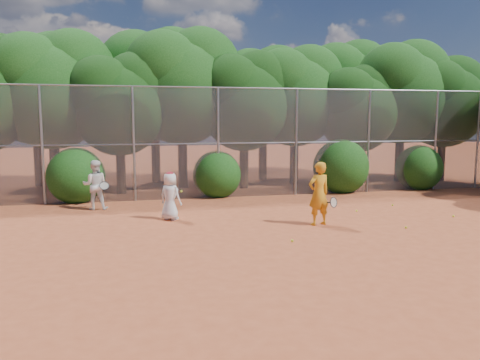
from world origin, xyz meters
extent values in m
plane|color=#A54625|center=(0.00, 0.00, 0.00)|extent=(80.00, 80.00, 0.00)
cylinder|color=gray|center=(-7.00, 6.00, 2.00)|extent=(0.09, 0.09, 4.00)
cylinder|color=gray|center=(-4.00, 6.00, 2.00)|extent=(0.09, 0.09, 4.00)
cylinder|color=gray|center=(-1.00, 6.00, 2.00)|extent=(0.09, 0.09, 4.00)
cylinder|color=gray|center=(2.00, 6.00, 2.00)|extent=(0.09, 0.09, 4.00)
cylinder|color=gray|center=(5.00, 6.00, 2.00)|extent=(0.09, 0.09, 4.00)
cylinder|color=gray|center=(8.00, 6.00, 2.00)|extent=(0.09, 0.09, 4.00)
cylinder|color=gray|center=(0.00, 6.00, 4.00)|extent=(20.00, 0.05, 0.05)
cylinder|color=gray|center=(0.00, 6.00, 2.00)|extent=(20.00, 0.04, 0.04)
cube|color=slate|center=(0.00, 6.00, 2.00)|extent=(20.00, 0.02, 4.00)
cylinder|color=gray|center=(10.00, 6.00, 2.00)|extent=(0.09, 0.09, 4.00)
sphere|color=black|center=(-8.74, 8.38, 4.47)|extent=(3.05, 3.05, 3.05)
cylinder|color=black|center=(-7.00, 8.50, 1.26)|extent=(0.38, 0.38, 2.52)
sphere|color=#123F0F|center=(-7.00, 8.50, 3.73)|extent=(4.03, 4.03, 4.03)
sphere|color=#123F0F|center=(-6.19, 8.90, 4.74)|extent=(3.23, 3.23, 3.23)
sphere|color=#123F0F|center=(-7.71, 8.20, 4.54)|extent=(3.02, 3.02, 3.02)
cylinder|color=black|center=(-4.50, 7.80, 1.08)|extent=(0.36, 0.36, 2.17)
sphere|color=black|center=(-4.50, 7.80, 3.21)|extent=(3.47, 3.47, 3.47)
sphere|color=black|center=(-3.81, 8.15, 4.08)|extent=(2.78, 2.78, 2.78)
sphere|color=black|center=(-5.11, 7.54, 3.91)|extent=(2.60, 2.60, 2.60)
cylinder|color=black|center=(-2.00, 8.80, 1.33)|extent=(0.39, 0.39, 2.66)
sphere|color=#123F0F|center=(-2.00, 8.80, 3.94)|extent=(4.26, 4.26, 4.26)
sphere|color=#123F0F|center=(-1.15, 9.23, 5.00)|extent=(3.40, 3.40, 3.40)
sphere|color=#123F0F|center=(-2.74, 8.48, 4.79)|extent=(3.19, 3.19, 3.19)
cylinder|color=black|center=(0.50, 8.20, 1.14)|extent=(0.37, 0.37, 2.27)
sphere|color=black|center=(0.50, 8.20, 3.37)|extent=(3.64, 3.64, 3.64)
sphere|color=black|center=(1.23, 8.56, 4.28)|extent=(2.91, 2.91, 2.91)
sphere|color=black|center=(-0.14, 7.93, 4.10)|extent=(2.73, 2.73, 2.73)
cylinder|color=black|center=(3.00, 9.00, 1.22)|extent=(0.38, 0.38, 2.45)
sphere|color=#123F0F|center=(3.00, 9.00, 3.63)|extent=(3.92, 3.92, 3.92)
sphere|color=#123F0F|center=(3.78, 9.39, 4.61)|extent=(3.14, 3.14, 3.14)
sphere|color=#123F0F|center=(2.31, 8.71, 4.41)|extent=(2.94, 2.94, 2.94)
cylinder|color=black|center=(5.50, 8.00, 1.05)|extent=(0.36, 0.36, 2.10)
sphere|color=black|center=(5.50, 8.00, 3.11)|extent=(3.36, 3.36, 3.36)
sphere|color=black|center=(6.17, 8.34, 3.95)|extent=(2.69, 2.69, 2.69)
sphere|color=black|center=(4.91, 7.75, 3.78)|extent=(2.52, 2.52, 2.52)
cylinder|color=black|center=(8.00, 8.60, 1.29)|extent=(0.39, 0.39, 2.59)
sphere|color=#123F0F|center=(8.00, 8.60, 3.83)|extent=(4.14, 4.14, 4.14)
sphere|color=#123F0F|center=(8.83, 9.01, 4.87)|extent=(3.32, 3.32, 3.32)
sphere|color=#123F0F|center=(7.27, 8.29, 4.66)|extent=(3.11, 3.11, 3.11)
cylinder|color=black|center=(10.00, 8.30, 1.15)|extent=(0.37, 0.37, 2.31)
sphere|color=black|center=(10.00, 8.30, 3.42)|extent=(3.70, 3.70, 3.70)
sphere|color=black|center=(10.74, 8.67, 4.34)|extent=(2.96, 2.96, 2.96)
sphere|color=black|center=(9.35, 8.02, 4.16)|extent=(2.77, 2.77, 2.77)
cylinder|color=black|center=(-8.00, 10.80, 1.31)|extent=(0.39, 0.39, 2.62)
sphere|color=#123F0F|center=(-8.00, 10.80, 3.88)|extent=(4.20, 4.20, 4.20)
sphere|color=#123F0F|center=(-7.16, 11.22, 4.94)|extent=(3.36, 3.36, 3.36)
sphere|color=#123F0F|center=(-8.73, 10.49, 4.72)|extent=(3.15, 3.15, 3.15)
cylinder|color=black|center=(-3.00, 11.00, 1.40)|extent=(0.40, 0.40, 2.80)
sphere|color=#123F0F|center=(-3.00, 11.00, 4.14)|extent=(4.48, 4.48, 4.48)
sphere|color=#123F0F|center=(-2.10, 11.45, 5.26)|extent=(3.58, 3.58, 3.58)
sphere|color=#123F0F|center=(-3.78, 10.66, 5.04)|extent=(3.36, 3.36, 3.36)
cylinder|color=black|center=(2.00, 10.60, 1.26)|extent=(0.38, 0.38, 2.52)
sphere|color=#123F0F|center=(2.00, 10.60, 3.73)|extent=(4.03, 4.03, 4.03)
sphere|color=#123F0F|center=(2.81, 11.00, 4.74)|extent=(3.23, 3.23, 3.23)
sphere|color=#123F0F|center=(1.29, 10.30, 4.54)|extent=(3.02, 3.02, 3.02)
cylinder|color=black|center=(6.50, 11.20, 1.36)|extent=(0.40, 0.40, 2.73)
sphere|color=#123F0F|center=(6.50, 11.20, 4.04)|extent=(4.37, 4.37, 4.37)
sphere|color=#123F0F|center=(7.37, 11.64, 5.13)|extent=(3.49, 3.49, 3.49)
sphere|color=#123F0F|center=(5.74, 10.87, 4.91)|extent=(3.28, 3.28, 3.28)
sphere|color=#123F0F|center=(-6.00, 6.30, 1.00)|extent=(2.00, 2.00, 2.00)
sphere|color=#123F0F|center=(-1.00, 6.30, 0.90)|extent=(1.80, 1.80, 1.80)
sphere|color=#123F0F|center=(4.00, 6.30, 1.10)|extent=(2.20, 2.20, 2.20)
sphere|color=#123F0F|center=(7.50, 6.30, 0.95)|extent=(1.90, 1.90, 1.90)
imported|color=orange|center=(0.84, 0.96, 0.87)|extent=(0.70, 0.53, 1.74)
torus|color=black|center=(1.19, 0.76, 0.65)|extent=(0.30, 0.21, 0.30)
cylinder|color=black|center=(1.09, 0.95, 0.61)|extent=(0.17, 0.26, 0.08)
imported|color=silver|center=(-3.04, 2.55, 0.68)|extent=(0.79, 0.76, 1.37)
ellipsoid|color=#AB1825|center=(-3.04, 2.55, 1.33)|extent=(0.22, 0.22, 0.13)
sphere|color=yellow|center=(-2.74, 2.35, 0.85)|extent=(0.07, 0.07, 0.07)
imported|color=white|center=(-5.25, 4.65, 0.79)|extent=(0.80, 0.64, 1.58)
torus|color=black|center=(-4.95, 4.35, 0.80)|extent=(0.33, 0.23, 0.27)
cylinder|color=black|center=(-4.97, 4.54, 0.68)|extent=(0.06, 0.25, 0.18)
sphere|color=yellow|center=(2.72, 2.38, 0.03)|extent=(0.07, 0.07, 0.07)
sphere|color=yellow|center=(2.94, 0.02, 0.03)|extent=(0.07, 0.07, 0.07)
sphere|color=yellow|center=(5.14, 1.01, 0.03)|extent=(0.07, 0.07, 0.07)
sphere|color=yellow|center=(-0.45, -0.59, 0.03)|extent=(0.07, 0.07, 0.07)
sphere|color=yellow|center=(4.35, 3.02, 0.03)|extent=(0.07, 0.07, 0.07)
camera|label=1|loc=(-4.09, -10.76, 2.89)|focal=35.00mm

